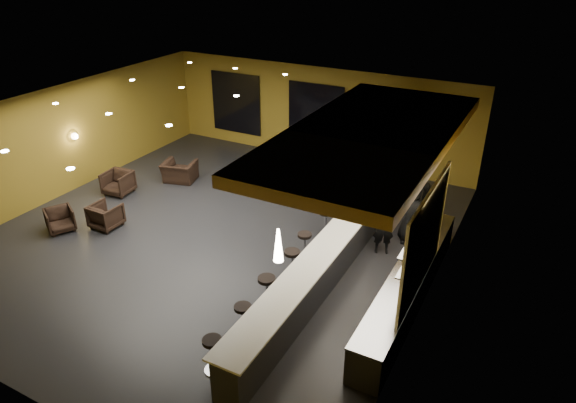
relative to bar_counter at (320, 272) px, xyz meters
The scene contains 35 objects.
floor 3.82m from the bar_counter, 164.68° to the left, with size 12.00×13.00×0.10m, color black.
ceiling 4.86m from the bar_counter, 164.68° to the left, with size 12.00×13.00×0.10m, color black.
wall_back 8.48m from the bar_counter, 115.80° to the left, with size 12.00×0.10×3.50m, color olive.
wall_left 9.83m from the bar_counter, behind, with size 0.10×13.00×3.50m, color olive.
wall_right 2.88m from the bar_counter, 22.62° to the left, with size 0.10×13.00×3.50m, color olive.
wood_soffit 3.51m from the bar_counter, 80.07° to the left, with size 3.60×8.00×0.28m, color #B58435.
window_left 10.39m from the bar_counter, 133.86° to the left, with size 2.20×0.06×2.40m, color black.
window_center 8.37m from the bar_counter, 116.13° to the left, with size 2.20×0.06×2.40m, color black.
window_right 7.56m from the bar_counter, 94.99° to the left, with size 2.20×0.06×2.40m, color black.
tile_backsplash 2.75m from the bar_counter, ahead, with size 0.06×3.20×2.40m, color white.
bar_counter is the anchor object (origin of this frame).
bar_top 0.52m from the bar_counter, ahead, with size 0.78×8.10×0.05m, color silver.
prep_counter 2.06m from the bar_counter, 14.04° to the left, with size 0.70×6.00×0.86m, color black.
prep_top 2.10m from the bar_counter, 14.04° to the left, with size 0.72×6.00×0.03m, color silver.
wall_shelf_lower 2.44m from the bar_counter, ahead, with size 0.30×1.50×0.03m, color silver.
wall_shelf_upper 2.67m from the bar_counter, ahead, with size 0.30×1.50×0.03m, color silver.
column 4.77m from the bar_counter, 90.00° to the left, with size 0.60×0.60×3.50m, color #A55E24.
wall_sconce 9.73m from the bar_counter, behind, with size 0.22×0.22×0.22m, color #FFE5B2.
pendant_0 2.72m from the bar_counter, 90.00° to the right, with size 0.20×0.20×0.70m, color white.
pendant_1 1.92m from the bar_counter, 90.00° to the left, with size 0.20×0.20×0.70m, color white.
pendant_2 3.52m from the bar_counter, 90.00° to the left, with size 0.20×0.20×0.70m, color white.
staff_a 2.44m from the bar_counter, 70.90° to the left, with size 0.55×0.36×1.52m, color black.
staff_b 3.92m from the bar_counter, 67.80° to the left, with size 0.80×0.62×1.65m, color black.
staff_c 3.46m from the bar_counter, 68.01° to the left, with size 0.88×0.58×1.81m, color black.
armchair_a 7.84m from the bar_counter, behind, with size 0.73×0.75×0.68m, color black.
armchair_b 6.77m from the bar_counter, behind, with size 0.78×0.81×0.73m, color black.
armchair_c 8.23m from the bar_counter, 168.48° to the left, with size 0.83×0.85×0.78m, color black.
armchair_d 7.70m from the bar_counter, 153.87° to the left, with size 1.08×0.95×0.70m, color black.
bar_stool_0 3.42m from the bar_counter, 102.00° to the right, with size 0.40×0.40×0.79m.
bar_stool_1 2.33m from the bar_counter, 108.57° to the right, with size 0.39×0.39×0.77m.
bar_stool_2 1.42m from the bar_counter, 122.54° to the right, with size 0.42×0.42×0.83m.
bar_stool_3 0.79m from the bar_counter, behind, with size 0.41×0.41×0.80m.
bar_stool_4 1.37m from the bar_counter, 131.69° to the left, with size 0.39×0.39×0.76m.
bar_stool_5 2.53m from the bar_counter, 111.15° to the left, with size 0.40×0.40×0.79m.
bar_stool_6 3.51m from the bar_counter, 101.06° to the left, with size 0.43×0.43×0.86m.
Camera 1 is at (7.70, -10.23, 7.52)m, focal length 32.00 mm.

